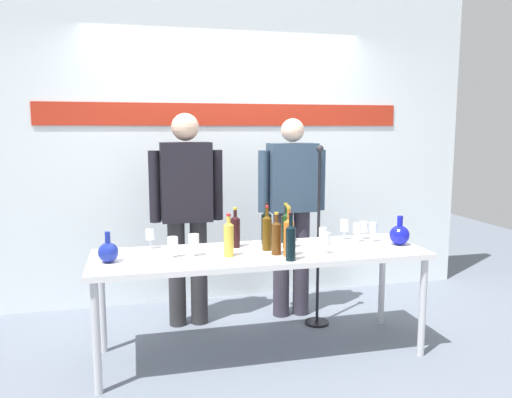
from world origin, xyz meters
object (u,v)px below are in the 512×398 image
object	(u,v)px
wine_bottle_3	(288,229)
wine_glass_right_4	(364,227)
wine_glass_left_1	(194,240)
wine_glass_right_2	(357,229)
wine_bottle_8	(276,236)
decanter_blue_right	(399,235)
wine_bottle_0	(286,227)
wine_glass_left_0	(150,235)
wine_bottle_2	(235,230)
wine_glass_right_5	(344,226)
wine_bottle_1	(229,238)
decanter_blue_left	(108,252)
presenter_right	(292,205)
wine_glass_right_3	(373,228)
wine_bottle_4	(266,226)
presenter_left	(187,206)
wine_glass_right_0	(326,239)
wine_bottle_5	(289,236)
wine_bottle_6	(267,231)
wine_glass_left_2	(173,243)
microphone_stand	(318,266)
wine_glass_right_1	(323,233)
display_table	(261,260)
wine_bottle_7	(291,241)

from	to	relation	value
wine_bottle_3	wine_glass_right_4	distance (m)	0.68
wine_glass_left_1	wine_glass_right_2	size ratio (longest dim) A/B	1.05
wine_bottle_8	decanter_blue_right	bearing A→B (deg)	3.64
wine_bottle_0	wine_glass_left_0	world-z (taller)	wine_bottle_0
wine_bottle_2	decanter_blue_right	bearing A→B (deg)	-10.09
wine_glass_right_2	wine_glass_right_5	xyz separation A→B (m)	(-0.06, 0.10, 0.01)
wine_glass_left_0	wine_bottle_1	bearing A→B (deg)	-34.66
decanter_blue_left	wine_bottle_1	size ratio (longest dim) A/B	0.69
wine_glass_left_1	wine_glass_right_5	world-z (taller)	wine_glass_right_5
wine_bottle_3	wine_glass_right_5	world-z (taller)	wine_bottle_3
wine_bottle_0	wine_glass_right_4	world-z (taller)	wine_bottle_0
decanter_blue_left	presenter_right	world-z (taller)	presenter_right
wine_glass_right_2	wine_glass_right_3	bearing A→B (deg)	-11.62
decanter_blue_left	wine_bottle_4	xyz separation A→B (m)	(1.13, 0.27, 0.06)
presenter_left	wine_bottle_1	distance (m)	0.80
wine_glass_right_2	wine_glass_right_4	world-z (taller)	wine_glass_right_2
wine_bottle_2	wine_glass_right_0	bearing A→B (deg)	-31.00
wine_glass_right_3	wine_glass_right_4	distance (m)	0.11
wine_bottle_4	wine_bottle_5	bearing A→B (deg)	-82.78
wine_bottle_6	wine_glass_right_2	bearing A→B (deg)	6.62
presenter_right	wine_glass_left_2	bearing A→B (deg)	-146.42
wine_bottle_8	wine_glass_right_3	distance (m)	0.85
wine_bottle_2	wine_bottle_8	distance (m)	0.36
wine_glass_right_0	microphone_stand	world-z (taller)	microphone_stand
wine_bottle_4	wine_glass_left_2	size ratio (longest dim) A/B	2.20
wine_glass_right_4	wine_glass_left_1	bearing A→B (deg)	-171.17
wine_glass_left_2	wine_glass_right_1	distance (m)	1.10
wine_bottle_2	wine_glass_right_2	bearing A→B (deg)	-3.34
wine_glass_left_0	display_table	bearing A→B (deg)	-20.04
wine_bottle_7	wine_glass_right_0	distance (m)	0.31
wine_glass_right_3	wine_glass_right_4	xyz separation A→B (m)	(-0.03, 0.10, -0.01)
wine_bottle_5	microphone_stand	bearing A→B (deg)	53.52
wine_bottle_6	presenter_left	bearing A→B (deg)	127.21
wine_glass_left_1	wine_glass_right_4	size ratio (longest dim) A/B	1.12
wine_bottle_3	wine_bottle_5	size ratio (longest dim) A/B	0.93
decanter_blue_left	wine_glass_left_1	distance (m)	0.56
wine_glass_right_1	wine_glass_right_0	bearing A→B (deg)	-106.83
display_table	wine_bottle_8	bearing A→B (deg)	-51.03
wine_glass_right_2	microphone_stand	distance (m)	0.52
decanter_blue_right	presenter_left	xyz separation A→B (m)	(-1.50, 0.73, 0.16)
wine_bottle_2	wine_glass_right_5	xyz separation A→B (m)	(0.87, 0.05, -0.02)
decanter_blue_right	wine_bottle_5	bearing A→B (deg)	-172.11
wine_bottle_4	wine_glass_right_1	distance (m)	0.42
wine_glass_left_2	wine_bottle_7	bearing A→B (deg)	-19.33
wine_bottle_3	wine_glass_right_3	xyz separation A→B (m)	(0.70, 0.04, -0.03)
presenter_right	wine_bottle_4	world-z (taller)	presenter_right
presenter_right	wine_bottle_3	bearing A→B (deg)	-110.25
wine_glass_right_1	wine_glass_right_5	bearing A→B (deg)	33.59
display_table	wine_bottle_6	bearing A→B (deg)	33.27
wine_bottle_0	wine_glass_right_5	xyz separation A→B (m)	(0.47, -0.01, -0.01)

